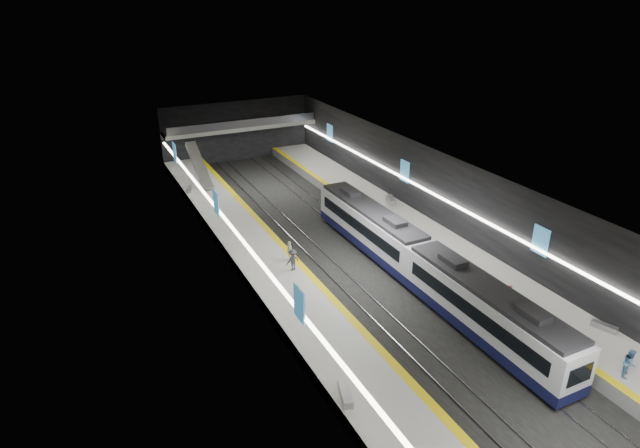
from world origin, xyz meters
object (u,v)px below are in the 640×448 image
bench_right_far (391,200)px  passenger_right_b (630,363)px  bench_left_far (189,189)px  passenger_left_a (290,251)px  passenger_left_b (293,260)px  bench_right_near (604,327)px  bench_left_near (345,394)px  escalator (199,165)px  train (420,261)px  passenger_right_a (509,295)px

bench_right_far → passenger_right_b: bearing=-72.8°
bench_left_far → passenger_right_b: (15.97, -41.93, 0.72)m
passenger_left_a → passenger_left_b: bearing=-8.4°
bench_right_near → bench_left_near: bearing=153.0°
bench_left_near → bench_right_far: (18.23, 23.52, 0.02)m
bench_left_near → passenger_right_b: size_ratio=1.04×
escalator → bench_right_far: size_ratio=3.87×
escalator → passenger_left_b: 24.27m
bench_left_near → passenger_left_b: size_ratio=1.05×
train → bench_left_far: train is taller
bench_left_far → bench_right_near: 42.56m
passenger_right_b → escalator: bearing=75.3°
bench_left_near → passenger_right_a: bearing=29.0°
bench_left_near → passenger_right_b: 16.79m
bench_left_near → bench_right_near: 18.76m
bench_left_far → passenger_left_a: (3.70, -20.02, 0.70)m
bench_left_far → passenger_left_b: (3.30, -21.60, 0.71)m
bench_left_near → passenger_left_b: 14.99m
bench_right_far → passenger_left_b: bearing=-127.6°
bench_left_near → passenger_left_a: (3.52, 16.23, 0.66)m
bench_left_far → passenger_right_b: size_ratio=0.88×
passenger_right_b → passenger_left_b: (-12.66, 20.33, -0.01)m
bench_left_near → bench_right_near: bench_left_near is taller
passenger_right_a → passenger_left_b: (-11.95, 11.43, 0.13)m
bench_right_near → passenger_right_b: (-2.87, -3.77, 0.72)m
bench_left_far → passenger_right_a: 36.39m
train → escalator: size_ratio=3.76×
bench_left_far → passenger_left_a: size_ratio=0.90×
passenger_left_a → passenger_left_b: size_ratio=0.98×
passenger_right_a → passenger_left_a: size_ratio=0.88×
passenger_left_b → bench_left_near: bearing=65.4°
escalator → bench_right_far: (16.41, -15.35, -1.65)m
bench_right_near → passenger_left_a: passenger_left_a is taller
escalator → passenger_right_a: 38.05m
bench_left_far → passenger_right_a: passenger_right_a is taller
passenger_right_b → bench_left_far: bearing=78.7°
escalator → passenger_right_a: size_ratio=5.10×
train → passenger_left_b: train is taller
bench_left_near → bench_right_far: size_ratio=0.93×
train → passenger_left_b: size_ratio=16.47×
train → passenger_left_a: (-8.30, 6.67, -0.30)m
bench_left_far → passenger_left_a: 20.37m
passenger_right_a → passenger_right_b: (0.71, -8.90, 0.14)m
bench_left_near → passenger_right_a: passenger_right_a is taller
bench_right_near → passenger_right_b: 4.79m
bench_right_far → passenger_left_a: bearing=-131.7°
escalator → passenger_left_b: size_ratio=4.38×
passenger_right_a → passenger_left_a: passenger_left_a is taller
escalator → passenger_right_a: (13.25, -35.65, -1.12)m
passenger_right_a → passenger_right_b: 8.92m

